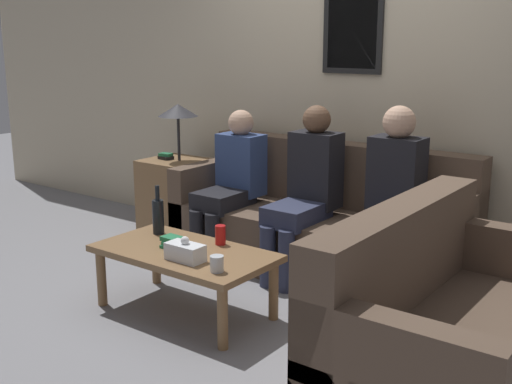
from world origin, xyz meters
The scene contains 15 objects.
ground_plane centered at (0.00, 0.00, 0.00)m, with size 16.00×16.00×0.00m, color gray.
wall_back centered at (0.00, 0.93, 1.30)m, with size 9.00×0.08×2.60m.
couch_main centered at (0.00, 0.50, 0.32)m, with size 2.17×0.82×0.90m.
couch_side centered at (1.39, -0.69, 0.32)m, with size 0.82×1.55×0.90m.
coffee_table centered at (-0.25, -0.68, 0.35)m, with size 1.11×0.60×0.40m.
side_table_with_lamp centered at (-1.38, 0.41, 0.39)m, with size 0.48×0.48×1.13m.
wine_bottle centered at (-0.62, -0.53, 0.53)m, with size 0.08×0.08×0.32m.
drinking_glass centered at (0.14, -0.84, 0.45)m, with size 0.08×0.08×0.09m.
book_stack centered at (-0.33, -0.68, 0.44)m, with size 0.16×0.13×0.07m.
soda_can centered at (-0.15, -0.46, 0.46)m, with size 0.07×0.07×0.12m.
tissue_box centered at (-0.12, -0.81, 0.46)m, with size 0.23×0.12×0.15m.
person_left centered at (-0.68, 0.30, 0.61)m, with size 0.34×0.60×1.13m.
person_middle centered at (-0.02, 0.32, 0.64)m, with size 0.34×0.64×1.20m.
person_right centered at (0.59, 0.35, 0.66)m, with size 0.34×0.64×1.24m.
teddy_bear centered at (0.85, -0.66, 0.15)m, with size 0.22×0.22×0.35m.
Camera 1 is at (2.31, -3.39, 1.66)m, focal length 45.00 mm.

